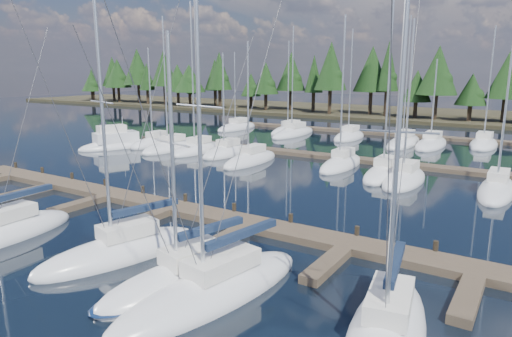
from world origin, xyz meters
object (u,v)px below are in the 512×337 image
Objects in this scene: main_dock at (169,210)px; front_sailboat_2 at (4,233)px; front_sailboat_4 at (186,279)px; front_sailboat_5 at (214,290)px; front_sailboat_6 at (386,334)px; motor_yacht_left at (116,144)px; front_sailboat_3 at (121,251)px.

front_sailboat_2 reaches higher than main_dock.
front_sailboat_4 is at bearing 5.17° from front_sailboat_2.
front_sailboat_2 is 13.74m from front_sailboat_5.
main_dock is at bearing 157.66° from front_sailboat_6.
front_sailboat_5 is at bearing -38.17° from main_dock.
front_sailboat_2 is at bearing -52.51° from motor_yacht_left.
front_sailboat_6 is (20.59, 1.53, 0.00)m from front_sailboat_2.
main_dock is at bearing 60.85° from front_sailboat_2.
front_sailboat_5 reaches higher than front_sailboat_3.
main_dock is 3.33× the size of front_sailboat_6.
front_sailboat_3 is at bearing 172.60° from front_sailboat_4.
motor_yacht_left reaches higher than main_dock.
front_sailboat_4 reaches higher than motor_yacht_left.
main_dock is 3.61× the size of front_sailboat_2.
front_sailboat_4 is (12.08, 1.09, -0.01)m from front_sailboat_2.
front_sailboat_3 reaches higher than main_dock.
front_sailboat_4 is 1.21× the size of motor_yacht_left.
front_sailboat_5 reaches higher than front_sailboat_4.
front_sailboat_6 is (16.06, -6.60, 0.08)m from main_dock.
motor_yacht_left is (-38.58, 21.92, 0.20)m from front_sailboat_6.
motor_yacht_left is at bearing 139.40° from front_sailboat_3.
front_sailboat_3 is 6.38m from front_sailboat_5.
front_sailboat_6 reaches higher than front_sailboat_4.
front_sailboat_6 is at bearing 5.09° from front_sailboat_5.
front_sailboat_2 is (-4.53, -8.13, 0.08)m from main_dock.
front_sailboat_4 is at bearing -177.06° from front_sailboat_6.
front_sailboat_3 is 33.42m from motor_yacht_left.
front_sailboat_3 reaches higher than front_sailboat_2.
front_sailboat_6 reaches higher than front_sailboat_2.
front_sailboat_3 is at bearing 172.91° from front_sailboat_5.
main_dock is 10.32m from front_sailboat_4.
front_sailboat_4 is (4.70, -0.61, -0.02)m from front_sailboat_3.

